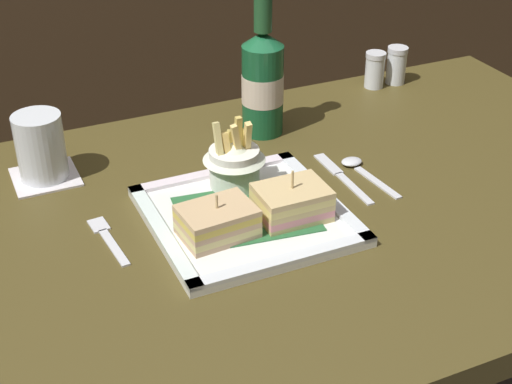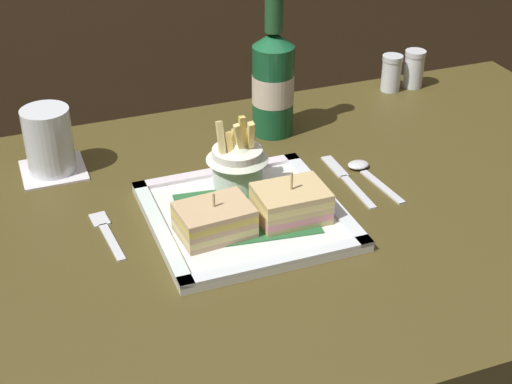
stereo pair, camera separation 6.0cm
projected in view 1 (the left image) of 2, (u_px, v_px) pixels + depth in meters
dining_table at (265, 283)px, 1.18m from camera, size 1.35×0.77×0.72m
square_plate at (246, 216)px, 1.09m from camera, size 0.27×0.27×0.02m
sandwich_half_left at (217, 222)px, 1.03m from camera, size 0.11×0.08×0.06m
sandwich_half_right at (292, 202)px, 1.07m from camera, size 0.10×0.08×0.07m
fries_cup at (234, 160)px, 1.13m from camera, size 0.10×0.10×0.11m
beer_bottle at (263, 80)px, 1.29m from camera, size 0.07×0.07×0.26m
drink_coaster at (46, 177)px, 1.19m from camera, size 0.10×0.10×0.00m
water_glass at (41, 151)px, 1.17m from camera, size 0.08×0.08×0.11m
fork at (108, 238)px, 1.05m from camera, size 0.03×0.13×0.00m
knife at (341, 176)px, 1.20m from camera, size 0.02×0.17×0.00m
spoon at (359, 168)px, 1.22m from camera, size 0.04×0.14×0.01m
salt_shaker at (375, 72)px, 1.49m from camera, size 0.04×0.04×0.07m
pepper_shaker at (396, 67)px, 1.51m from camera, size 0.04×0.04×0.07m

